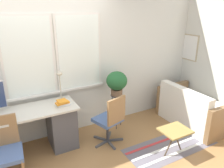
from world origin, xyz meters
The scene contains 14 objects.
ground_plane centered at (0.00, 0.00, 0.00)m, with size 14.00×14.00×0.00m, color #9E7042.
wall_back_with_window centered at (0.01, 0.67, 1.35)m, with size 9.00×0.12×2.70m.
wall_right_with_picture centered at (3.18, 0.00, 1.35)m, with size 0.08×9.00×2.70m.
desk centered at (-0.57, 0.30, 0.40)m, with size 1.98×0.59×0.74m.
mouse centered at (-0.51, 0.16, 0.76)m, with size 0.04×0.07×0.04m.
desk_lamp centered at (0.26, 0.48, 1.07)m, with size 0.14×0.14×0.48m.
book_stack centered at (0.22, 0.24, 0.78)m, with size 0.24×0.18×0.08m.
desk_chair_wooden centered at (-0.69, -0.13, 0.47)m, with size 0.46×0.46×0.88m.
office_chair_swivel centered at (0.90, -0.08, 0.46)m, with size 0.53×0.51×0.88m.
couch_loveseat centered at (2.65, -0.25, 0.28)m, with size 0.82×1.34×0.78m.
plant_stand centered at (1.26, 0.35, 0.57)m, with size 0.23×0.23×0.67m.
potted_plant centered at (1.26, 0.35, 0.92)m, with size 0.38×0.38×0.44m.
floor_rug_striped centered at (1.73, -0.64, 0.00)m, with size 1.58×0.63×0.01m.
folding_stool centered at (1.64, -0.79, 0.39)m, with size 0.44×0.37×0.43m.
Camera 1 is at (-0.59, -2.87, 2.23)m, focal length 35.00 mm.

